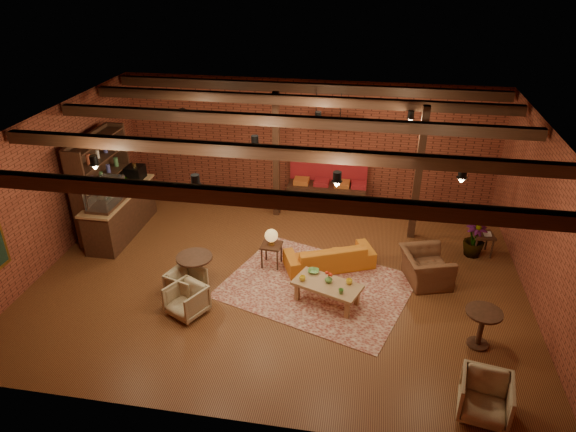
% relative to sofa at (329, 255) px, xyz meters
% --- Properties ---
extents(floor, '(10.00, 10.00, 0.00)m').
position_rel_sofa_xyz_m(floor, '(-0.99, -0.34, -0.28)').
color(floor, '#431E10').
rests_on(floor, ground).
extents(ceiling, '(10.00, 8.00, 0.02)m').
position_rel_sofa_xyz_m(ceiling, '(-0.99, -0.34, 2.92)').
color(ceiling, black).
rests_on(ceiling, wall_back).
extents(wall_back, '(10.00, 0.02, 3.20)m').
position_rel_sofa_xyz_m(wall_back, '(-0.99, 3.66, 1.32)').
color(wall_back, maroon).
rests_on(wall_back, ground).
extents(wall_front, '(10.00, 0.02, 3.20)m').
position_rel_sofa_xyz_m(wall_front, '(-0.99, -4.34, 1.32)').
color(wall_front, maroon).
rests_on(wall_front, ground).
extents(wall_left, '(0.02, 8.00, 3.20)m').
position_rel_sofa_xyz_m(wall_left, '(-5.99, -0.34, 1.32)').
color(wall_left, maroon).
rests_on(wall_left, ground).
extents(wall_right, '(0.02, 8.00, 3.20)m').
position_rel_sofa_xyz_m(wall_right, '(4.01, -0.34, 1.32)').
color(wall_right, maroon).
rests_on(wall_right, ground).
extents(ceiling_beams, '(9.80, 6.40, 0.22)m').
position_rel_sofa_xyz_m(ceiling_beams, '(-0.99, -0.34, 2.80)').
color(ceiling_beams, black).
rests_on(ceiling_beams, ceiling).
extents(ceiling_pipe, '(9.60, 0.12, 0.12)m').
position_rel_sofa_xyz_m(ceiling_pipe, '(-0.99, 1.26, 2.57)').
color(ceiling_pipe, black).
rests_on(ceiling_pipe, ceiling).
extents(post_left, '(0.16, 0.16, 3.20)m').
position_rel_sofa_xyz_m(post_left, '(-1.59, 2.26, 1.32)').
color(post_left, black).
rests_on(post_left, ground).
extents(post_right, '(0.16, 0.16, 3.20)m').
position_rel_sofa_xyz_m(post_right, '(1.81, 1.66, 1.32)').
color(post_right, black).
rests_on(post_right, ground).
extents(service_counter, '(0.80, 2.50, 1.60)m').
position_rel_sofa_xyz_m(service_counter, '(-5.09, 0.66, 0.52)').
color(service_counter, black).
rests_on(service_counter, ground).
extents(plant_counter, '(0.35, 0.39, 0.30)m').
position_rel_sofa_xyz_m(plant_counter, '(-4.99, 0.86, 0.94)').
color(plant_counter, '#337F33').
rests_on(plant_counter, service_counter).
extents(shelving_hutch, '(0.52, 2.00, 2.40)m').
position_rel_sofa_xyz_m(shelving_hutch, '(-5.49, 0.76, 0.92)').
color(shelving_hutch, black).
rests_on(shelving_hutch, ground).
extents(banquette, '(2.10, 0.70, 1.00)m').
position_rel_sofa_xyz_m(banquette, '(-0.39, 3.21, 0.22)').
color(banquette, maroon).
rests_on(banquette, ground).
extents(service_sign, '(0.86, 0.06, 0.30)m').
position_rel_sofa_xyz_m(service_sign, '(-0.39, 2.76, 2.07)').
color(service_sign, '#FF3519').
rests_on(service_sign, ceiling).
extents(ceiling_spotlights, '(6.40, 4.40, 0.28)m').
position_rel_sofa_xyz_m(ceiling_spotlights, '(-0.99, -0.34, 2.58)').
color(ceiling_spotlights, black).
rests_on(ceiling_spotlights, ceiling).
extents(rug, '(4.25, 3.72, 0.01)m').
position_rel_sofa_xyz_m(rug, '(-0.17, -0.80, -0.27)').
color(rug, maroon).
rests_on(rug, floor).
extents(sofa, '(2.05, 1.44, 0.56)m').
position_rel_sofa_xyz_m(sofa, '(0.00, 0.00, 0.00)').
color(sofa, '#C5691B').
rests_on(sofa, floor).
extents(coffee_table, '(1.43, 1.06, 0.69)m').
position_rel_sofa_xyz_m(coffee_table, '(0.08, -1.27, 0.12)').
color(coffee_table, '#9A7447').
rests_on(coffee_table, floor).
extents(side_table_lamp, '(0.45, 0.45, 0.89)m').
position_rel_sofa_xyz_m(side_table_lamp, '(-1.24, -0.17, 0.40)').
color(side_table_lamp, black).
rests_on(side_table_lamp, floor).
extents(round_table_left, '(0.72, 0.72, 0.75)m').
position_rel_sofa_xyz_m(round_table_left, '(-2.58, -1.25, 0.23)').
color(round_table_left, black).
rests_on(round_table_left, floor).
extents(armchair_a, '(0.76, 0.79, 0.65)m').
position_rel_sofa_xyz_m(armchair_a, '(-2.67, -1.56, 0.05)').
color(armchair_a, beige).
rests_on(armchair_a, floor).
extents(armchair_b, '(0.85, 0.83, 0.66)m').
position_rel_sofa_xyz_m(armchair_b, '(-2.49, -2.07, 0.05)').
color(armchair_b, beige).
rests_on(armchair_b, floor).
extents(armchair_right, '(0.94, 1.18, 0.90)m').
position_rel_sofa_xyz_m(armchair_right, '(2.01, -0.21, 0.17)').
color(armchair_right, brown).
rests_on(armchair_right, floor).
extents(side_table_book, '(0.52, 0.52, 0.53)m').
position_rel_sofa_xyz_m(side_table_book, '(3.33, 1.11, 0.20)').
color(side_table_book, black).
rests_on(side_table_book, floor).
extents(round_table_right, '(0.62, 0.62, 0.73)m').
position_rel_sofa_xyz_m(round_table_right, '(2.82, -2.04, 0.21)').
color(round_table_right, black).
rests_on(round_table_right, floor).
extents(armchair_far, '(0.83, 0.79, 0.74)m').
position_rel_sofa_xyz_m(armchair_far, '(2.65, -3.60, 0.09)').
color(armchair_far, beige).
rests_on(armchair_far, floor).
extents(plant_tall, '(1.66, 1.66, 2.54)m').
position_rel_sofa_xyz_m(plant_tall, '(3.14, 1.02, 0.99)').
color(plant_tall, '#4C7F4C').
rests_on(plant_tall, floor).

